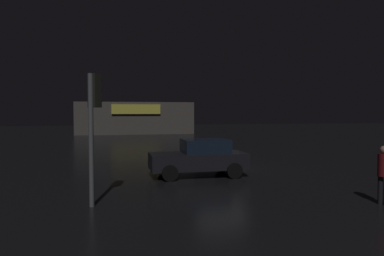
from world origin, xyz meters
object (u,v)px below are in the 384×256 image
at_px(store_building, 134,118).
at_px(traffic_signal_opposite, 94,112).
at_px(pedestrian, 384,170).
at_px(car_near, 200,157).

relative_size(store_building, traffic_signal_opposite, 3.75).
xyz_separation_m(traffic_signal_opposite, pedestrian, (8.46, -1.89, -1.74)).
bearing_deg(store_building, pedestrian, -83.45).
xyz_separation_m(store_building, car_near, (0.41, -33.94, -1.20)).
bearing_deg(traffic_signal_opposite, store_building, 84.17).
distance_m(traffic_signal_opposite, pedestrian, 8.84).
bearing_deg(pedestrian, traffic_signal_opposite, 167.42).
relative_size(traffic_signal_opposite, car_near, 0.94).
distance_m(store_building, traffic_signal_opposite, 38.20).
bearing_deg(car_near, pedestrian, -54.93).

